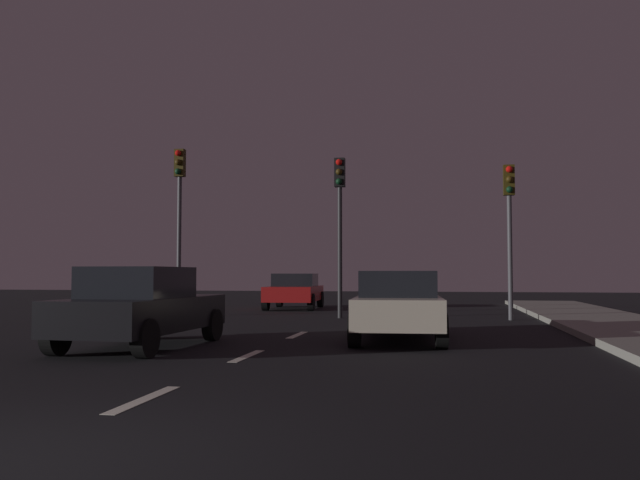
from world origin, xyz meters
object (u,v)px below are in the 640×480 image
traffic_signal_right (509,210)px  car_adjacent_lane (141,307)px  car_stopped_ahead (398,304)px  car_oncoming_far (295,291)px  traffic_signal_left (179,200)px  traffic_signal_center (340,206)px

traffic_signal_right → car_adjacent_lane: size_ratio=1.14×
car_stopped_ahead → car_oncoming_far: 12.31m
car_oncoming_far → car_stopped_ahead: bearing=-67.2°
car_stopped_ahead → traffic_signal_right: bearing=65.5°
traffic_signal_left → traffic_signal_right: 10.38m
traffic_signal_left → car_oncoming_far: bearing=61.6°
traffic_signal_right → car_adjacent_lane: bearing=-130.5°
traffic_signal_right → traffic_signal_center: bearing=180.0°
traffic_signal_center → car_adjacent_lane: 9.42m
car_adjacent_lane → car_oncoming_far: car_adjacent_lane is taller
traffic_signal_left → car_adjacent_lane: size_ratio=1.34×
traffic_signal_center → car_stopped_ahead: (2.21, -6.32, -2.75)m
traffic_signal_center → car_adjacent_lane: traffic_signal_center is taller
traffic_signal_left → car_oncoming_far: 6.48m
traffic_signal_right → car_adjacent_lane: 11.72m
traffic_signal_right → car_oncoming_far: 9.50m
car_stopped_ahead → car_adjacent_lane: car_adjacent_lane is taller
traffic_signal_center → car_oncoming_far: size_ratio=1.25×
car_adjacent_lane → traffic_signal_center: bearing=74.9°
car_stopped_ahead → car_oncoming_far: car_stopped_ahead is taller
car_adjacent_lane → traffic_signal_right: bearing=49.5°
traffic_signal_left → car_oncoming_far: (2.71, 5.03, -3.06)m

